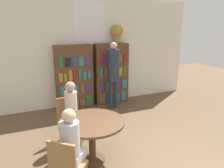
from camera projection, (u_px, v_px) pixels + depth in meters
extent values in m
cube|color=silver|center=(91.00, 53.00, 6.29)|extent=(6.40, 0.06, 3.00)
cube|color=white|center=(90.00, 23.00, 6.03)|extent=(0.90, 0.01, 1.10)
cube|color=brown|center=(74.00, 77.00, 6.07)|extent=(1.00, 0.32, 1.77)
cube|color=navy|center=(64.00, 105.00, 5.98)|extent=(0.11, 0.02, 0.23)
cube|color=#4C2D6B|center=(70.00, 103.00, 6.03)|extent=(0.11, 0.02, 0.30)
cube|color=brown|center=(76.00, 103.00, 6.11)|extent=(0.15, 0.02, 0.22)
cube|color=brown|center=(83.00, 102.00, 6.18)|extent=(0.15, 0.02, 0.22)
cube|color=#236638|center=(89.00, 100.00, 6.24)|extent=(0.14, 0.02, 0.30)
cube|color=#2D707A|center=(63.00, 91.00, 5.87)|extent=(0.14, 0.02, 0.25)
cube|color=#2D707A|center=(70.00, 90.00, 5.94)|extent=(0.15, 0.02, 0.25)
cube|color=#2D707A|center=(76.00, 89.00, 6.00)|extent=(0.13, 0.02, 0.26)
cube|color=brown|center=(83.00, 89.00, 6.08)|extent=(0.12, 0.02, 0.25)
cube|color=#4C2D6B|center=(88.00, 88.00, 6.14)|extent=(0.11, 0.02, 0.24)
cube|color=olive|center=(61.00, 78.00, 5.76)|extent=(0.10, 0.02, 0.23)
cube|color=olive|center=(66.00, 77.00, 5.81)|extent=(0.07, 0.02, 0.21)
cube|color=olive|center=(71.00, 76.00, 5.85)|extent=(0.10, 0.02, 0.29)
cube|color=maroon|center=(75.00, 75.00, 5.90)|extent=(0.09, 0.02, 0.30)
cube|color=#236638|center=(80.00, 74.00, 5.95)|extent=(0.09, 0.02, 0.30)
cube|color=#2D707A|center=(85.00, 76.00, 6.01)|extent=(0.09, 0.02, 0.21)
cube|color=#2D707A|center=(89.00, 75.00, 6.05)|extent=(0.09, 0.02, 0.22)
cube|color=#236638|center=(61.00, 62.00, 5.66)|extent=(0.11, 0.02, 0.29)
cube|color=black|center=(68.00, 62.00, 5.73)|extent=(0.15, 0.02, 0.24)
cube|color=navy|center=(74.00, 62.00, 5.80)|extent=(0.11, 0.02, 0.26)
cube|color=#2D707A|center=(81.00, 61.00, 5.87)|extent=(0.13, 0.02, 0.25)
cube|color=#4C2D6B|center=(88.00, 61.00, 5.94)|extent=(0.14, 0.02, 0.26)
cube|color=brown|center=(111.00, 74.00, 6.50)|extent=(1.00, 0.32, 1.77)
cube|color=brown|center=(103.00, 99.00, 6.40)|extent=(0.20, 0.02, 0.26)
cube|color=navy|center=(110.00, 98.00, 6.49)|extent=(0.17, 0.02, 0.25)
cube|color=#2D707A|center=(117.00, 97.00, 6.58)|extent=(0.16, 0.02, 0.23)
cube|color=#2D707A|center=(124.00, 96.00, 6.66)|extent=(0.16, 0.02, 0.26)
cube|color=#4C2D6B|center=(102.00, 87.00, 6.30)|extent=(0.11, 0.02, 0.23)
cube|color=#236638|center=(108.00, 86.00, 6.36)|extent=(0.11, 0.02, 0.27)
cube|color=maroon|center=(114.00, 85.00, 6.43)|extent=(0.16, 0.02, 0.27)
cube|color=#4C2D6B|center=(119.00, 84.00, 6.50)|extent=(0.13, 0.02, 0.27)
cube|color=#2D707A|center=(124.00, 84.00, 6.57)|extent=(0.15, 0.02, 0.26)
cube|color=#2D707A|center=(101.00, 73.00, 6.18)|extent=(0.08, 0.02, 0.28)
cube|color=brown|center=(106.00, 72.00, 6.24)|extent=(0.12, 0.02, 0.29)
cube|color=#2D707A|center=(111.00, 72.00, 6.30)|extent=(0.09, 0.02, 0.27)
cube|color=maroon|center=(116.00, 72.00, 6.35)|extent=(0.09, 0.02, 0.26)
cube|color=olive|center=(120.00, 71.00, 6.41)|extent=(0.12, 0.02, 0.27)
cube|color=brown|center=(125.00, 71.00, 6.46)|extent=(0.09, 0.02, 0.30)
cube|color=maroon|center=(101.00, 60.00, 6.09)|extent=(0.12, 0.02, 0.24)
cube|color=#4C2D6B|center=(106.00, 59.00, 6.14)|extent=(0.13, 0.02, 0.27)
cube|color=#2D707A|center=(111.00, 59.00, 6.19)|extent=(0.10, 0.02, 0.29)
cube|color=black|center=(116.00, 58.00, 6.25)|extent=(0.13, 0.02, 0.30)
cube|color=brown|center=(120.00, 58.00, 6.31)|extent=(0.11, 0.02, 0.27)
cube|color=maroon|center=(125.00, 58.00, 6.36)|extent=(0.10, 0.02, 0.30)
cylinder|color=#997047|center=(117.00, 40.00, 6.30)|extent=(0.17, 0.17, 0.20)
sphere|color=olive|center=(117.00, 31.00, 6.24)|extent=(0.36, 0.36, 0.36)
cylinder|color=brown|center=(93.00, 159.00, 3.85)|extent=(0.44, 0.44, 0.03)
cylinder|color=brown|center=(92.00, 141.00, 3.75)|extent=(0.12, 0.12, 0.68)
cylinder|color=brown|center=(92.00, 122.00, 3.66)|extent=(1.11, 1.11, 0.04)
cube|color=olive|center=(69.00, 167.00, 2.99)|extent=(0.56, 0.56, 0.04)
cube|color=olive|center=(62.00, 159.00, 2.75)|extent=(0.33, 0.29, 0.45)
cube|color=olive|center=(71.00, 121.00, 4.37)|extent=(0.48, 0.48, 0.04)
cube|color=olive|center=(66.00, 107.00, 4.44)|extent=(0.40, 0.13, 0.45)
cylinder|color=olive|center=(83.00, 133.00, 4.39)|extent=(0.04, 0.04, 0.41)
cylinder|color=olive|center=(67.00, 138.00, 4.20)|extent=(0.04, 0.04, 0.41)
cylinder|color=olive|center=(75.00, 126.00, 4.66)|extent=(0.04, 0.04, 0.41)
cylinder|color=olive|center=(60.00, 131.00, 4.46)|extent=(0.04, 0.04, 0.41)
cube|color=beige|center=(74.00, 120.00, 4.24)|extent=(0.30, 0.37, 0.12)
cylinder|color=beige|center=(71.00, 104.00, 4.22)|extent=(0.24, 0.24, 0.50)
sphere|color=tan|center=(70.00, 87.00, 4.12)|extent=(0.20, 0.20, 0.20)
cylinder|color=beige|center=(80.00, 135.00, 4.27)|extent=(0.10, 0.10, 0.45)
cylinder|color=beige|center=(74.00, 137.00, 4.19)|extent=(0.10, 0.10, 0.45)
cube|color=#B2B7C6|center=(74.00, 156.00, 3.09)|extent=(0.41, 0.41, 0.12)
cylinder|color=#B2B7C6|center=(70.00, 139.00, 2.94)|extent=(0.26, 0.26, 0.50)
sphere|color=#DBB293|center=(69.00, 116.00, 2.84)|extent=(0.19, 0.19, 0.19)
cylinder|color=#B2B7C6|center=(74.00, 168.00, 3.29)|extent=(0.10, 0.10, 0.45)
cylinder|color=#232D3D|center=(111.00, 95.00, 6.09)|extent=(0.10, 0.10, 0.80)
cylinder|color=#232D3D|center=(116.00, 94.00, 6.15)|extent=(0.10, 0.10, 0.80)
cylinder|color=#232D3D|center=(113.00, 65.00, 5.90)|extent=(0.32, 0.32, 0.87)
sphere|color=#DBB293|center=(113.00, 46.00, 5.76)|extent=(0.19, 0.19, 0.19)
cylinder|color=#232D3D|center=(113.00, 56.00, 6.12)|extent=(0.07, 0.30, 0.07)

